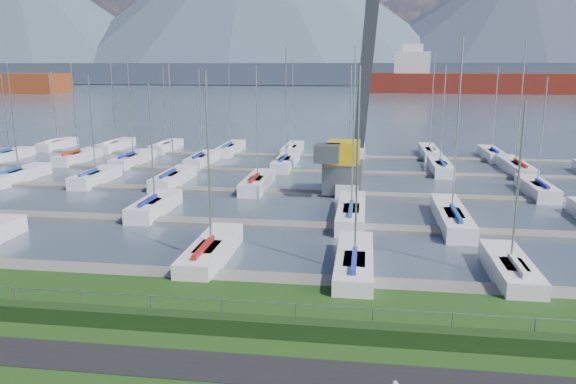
# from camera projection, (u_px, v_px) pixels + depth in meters

# --- Properties ---
(path) EXTENTS (160.00, 2.00, 0.04)m
(path) POSITION_uv_depth(u_px,v_px,m) (229.00, 368.00, 19.69)
(path) COLOR black
(path) RESTS_ON grass
(water) EXTENTS (800.00, 540.00, 0.20)m
(water) POSITION_uv_depth(u_px,v_px,m) (359.00, 89.00, 273.87)
(water) COLOR #3F4B5C
(hedge) EXTENTS (80.00, 0.70, 0.70)m
(hedge) POSITION_uv_depth(u_px,v_px,m) (244.00, 326.00, 22.13)
(hedge) COLOR black
(hedge) RESTS_ON grass
(fence) EXTENTS (80.00, 0.04, 0.04)m
(fence) POSITION_uv_depth(u_px,v_px,m) (246.00, 301.00, 22.33)
(fence) COLOR gray
(fence) RESTS_ON grass
(foothill) EXTENTS (900.00, 80.00, 12.00)m
(foothill) POSITION_uv_depth(u_px,v_px,m) (361.00, 73.00, 340.09)
(foothill) COLOR #3B4457
(foothill) RESTS_ON water
(mountains) EXTENTS (1190.00, 360.00, 115.00)m
(mountains) POSITION_uv_depth(u_px,v_px,m) (374.00, 14.00, 402.26)
(mountains) COLOR #445363
(mountains) RESTS_ON water
(docks) EXTENTS (90.00, 41.60, 0.25)m
(docks) POSITION_uv_depth(u_px,v_px,m) (311.00, 193.00, 47.76)
(docks) COLOR slate
(docks) RESTS_ON water
(crane) EXTENTS (5.29, 13.27, 22.35)m
(crane) POSITION_uv_depth(u_px,v_px,m) (350.00, 127.00, 47.71)
(crane) COLOR slate
(crane) RESTS_ON water
(cargo_ship_mid) EXTENTS (108.09, 26.92, 21.50)m
(cargo_ship_mid) POSITION_uv_depth(u_px,v_px,m) (496.00, 84.00, 223.14)
(cargo_ship_mid) COLOR maroon
(cargo_ship_mid) RESTS_ON water
(sailboat_fleet) EXTENTS (75.56, 49.46, 13.71)m
(sailboat_fleet) POSITION_uv_depth(u_px,v_px,m) (282.00, 122.00, 50.71)
(sailboat_fleet) COLOR white
(sailboat_fleet) RESTS_ON water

